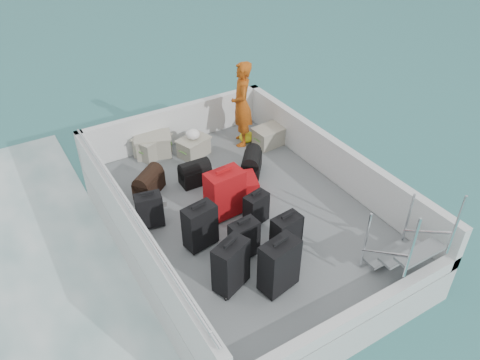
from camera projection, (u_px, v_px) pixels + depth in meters
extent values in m
plane|color=#1C6260|center=(244.00, 240.00, 7.54)|extent=(160.00, 160.00, 0.00)
cube|color=silver|center=(244.00, 226.00, 7.36)|extent=(3.60, 5.00, 0.60)
cube|color=slate|center=(244.00, 211.00, 7.18)|extent=(3.30, 4.70, 0.02)
cube|color=silver|center=(134.00, 232.00, 6.25)|extent=(0.14, 5.00, 0.70)
cube|color=silver|center=(333.00, 159.00, 7.70)|extent=(0.14, 5.00, 0.70)
cube|color=silver|center=(175.00, 124.00, 8.66)|extent=(3.60, 0.14, 0.70)
cube|color=silver|center=(353.00, 317.00, 5.43)|extent=(3.60, 0.14, 0.20)
cylinder|color=silver|center=(130.00, 209.00, 6.01)|extent=(0.04, 4.80, 0.04)
cube|color=black|center=(231.00, 266.00, 5.74)|extent=(0.52, 0.41, 0.71)
cube|color=black|center=(200.00, 227.00, 6.36)|extent=(0.48, 0.32, 0.67)
cube|color=black|center=(150.00, 211.00, 6.74)|extent=(0.41, 0.30, 0.55)
cube|color=black|center=(279.00, 266.00, 5.72)|extent=(0.53, 0.37, 0.73)
cube|color=black|center=(244.00, 240.00, 6.22)|extent=(0.40, 0.26, 0.57)
cube|color=#B80E0F|center=(225.00, 194.00, 6.89)|extent=(0.57, 0.36, 0.75)
cube|color=black|center=(286.00, 234.00, 6.33)|extent=(0.42, 0.28, 0.56)
cube|color=black|center=(256.00, 209.00, 6.80)|extent=(0.40, 0.28, 0.51)
cube|color=#B80E0F|center=(234.00, 186.00, 7.44)|extent=(0.83, 0.68, 0.28)
cube|color=#A5A390|center=(152.00, 146.00, 8.36)|extent=(0.68, 0.58, 0.35)
cube|color=#A5A390|center=(153.00, 146.00, 8.37)|extent=(0.71, 0.59, 0.36)
cube|color=#A5A390|center=(194.00, 148.00, 8.37)|extent=(0.60, 0.50, 0.31)
cube|color=#A5A390|center=(269.00, 137.00, 8.66)|extent=(0.57, 0.41, 0.33)
ellipsoid|color=yellow|center=(247.00, 137.00, 8.77)|extent=(0.28, 0.26, 0.22)
ellipsoid|color=white|center=(193.00, 136.00, 8.22)|extent=(0.24, 0.24, 0.18)
imported|color=orange|center=(242.00, 104.00, 8.36)|extent=(0.59, 0.69, 1.58)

